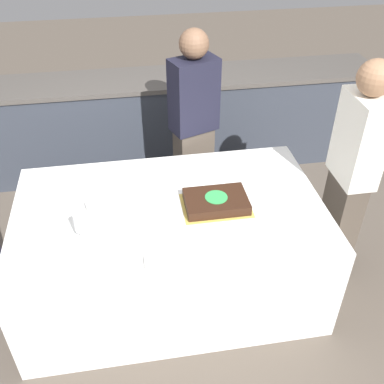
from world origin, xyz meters
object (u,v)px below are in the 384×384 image
(wine_glass, at_px, (79,224))
(person_cutting_cake, at_px, (194,128))
(cake, at_px, (216,202))
(person_seated_right, at_px, (351,174))
(plate_stack, at_px, (103,204))

(wine_glass, xyz_separation_m, person_cutting_cake, (0.83, 1.04, -0.03))
(wine_glass, bearing_deg, cake, 12.66)
(wine_glass, bearing_deg, person_seated_right, 7.39)
(plate_stack, relative_size, person_cutting_cake, 0.13)
(plate_stack, distance_m, person_cutting_cake, 1.04)
(cake, height_order, person_cutting_cake, person_cutting_cake)
(plate_stack, distance_m, person_seated_right, 1.62)
(plate_stack, bearing_deg, cake, -8.03)
(plate_stack, xyz_separation_m, wine_glass, (-0.13, -0.29, 0.10))
(plate_stack, bearing_deg, person_seated_right, -2.15)
(cake, height_order, person_seated_right, person_seated_right)
(plate_stack, relative_size, wine_glass, 1.13)
(wine_glass, distance_m, person_seated_right, 1.76)
(plate_stack, bearing_deg, wine_glass, -113.59)
(wine_glass, xyz_separation_m, person_seated_right, (1.75, 0.23, -0.01))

